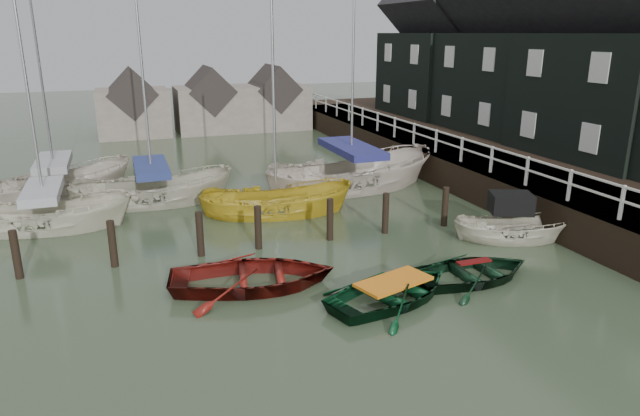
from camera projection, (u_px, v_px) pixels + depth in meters
name	position (u px, v px, depth m)	size (l,w,h in m)	color
ground	(327.00, 280.00, 15.68)	(120.00, 120.00, 0.00)	#2E3C26
pier	(440.00, 158.00, 27.50)	(3.04, 32.00, 2.70)	black
land_strip	(532.00, 164.00, 29.47)	(14.00, 38.00, 1.50)	black
quay_houses	(565.00, 51.00, 26.59)	(6.52, 28.14, 10.01)	black
mooring_pilings	(261.00, 233.00, 17.88)	(13.72, 0.22, 1.80)	black
far_sheds	(207.00, 104.00, 38.82)	(14.00, 4.08, 4.39)	#665B51
rowboat_red	(254.00, 287.00, 15.29)	(3.14, 4.40, 0.91)	#60130D
rowboat_green	(393.00, 300.00, 14.51)	(2.67, 3.74, 0.78)	black
rowboat_dkgreen	(472.00, 280.00, 15.72)	(2.56, 3.58, 0.74)	black
motorboat	(511.00, 237.00, 18.70)	(4.06, 2.78, 2.28)	beige
sailboat_a	(48.00, 227.00, 19.82)	(6.08, 3.17, 10.42)	beige
sailboat_b	(154.00, 201.00, 22.79)	(6.43, 2.77, 12.60)	beige
sailboat_c	(276.00, 213.00, 21.49)	(6.04, 3.30, 10.18)	gold
sailboat_d	(351.00, 187.00, 24.88)	(7.99, 3.45, 12.35)	beige
sailboat_e	(58.00, 196.00, 23.61)	(6.78, 4.57, 9.39)	#B9AD9E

